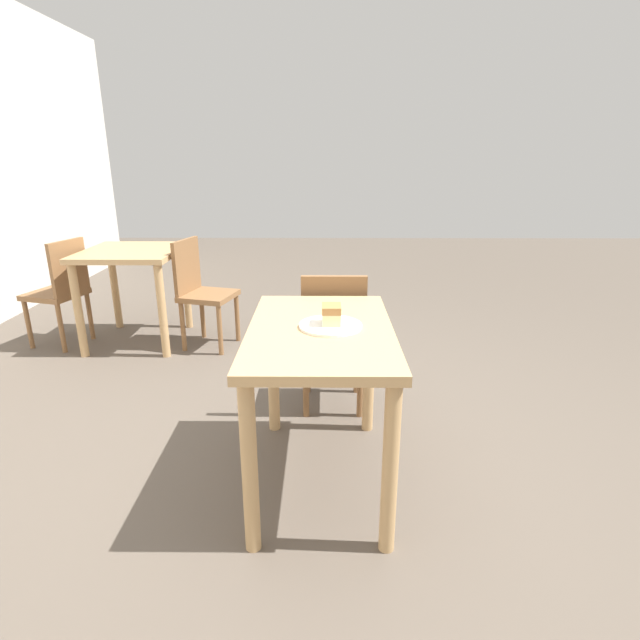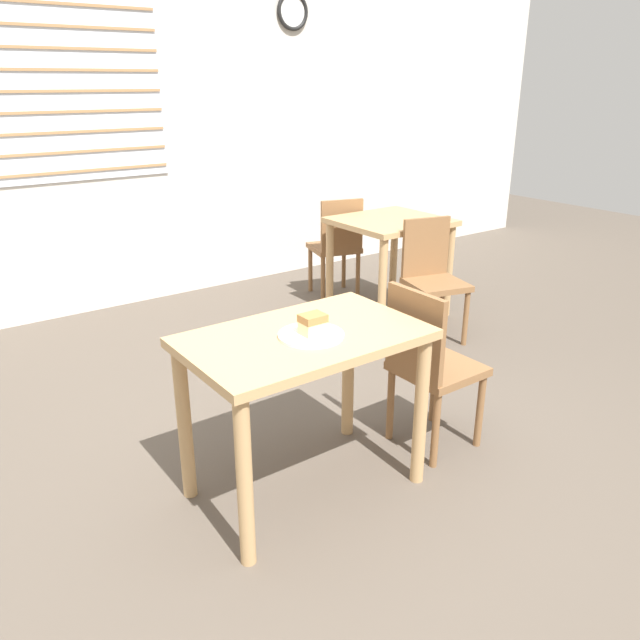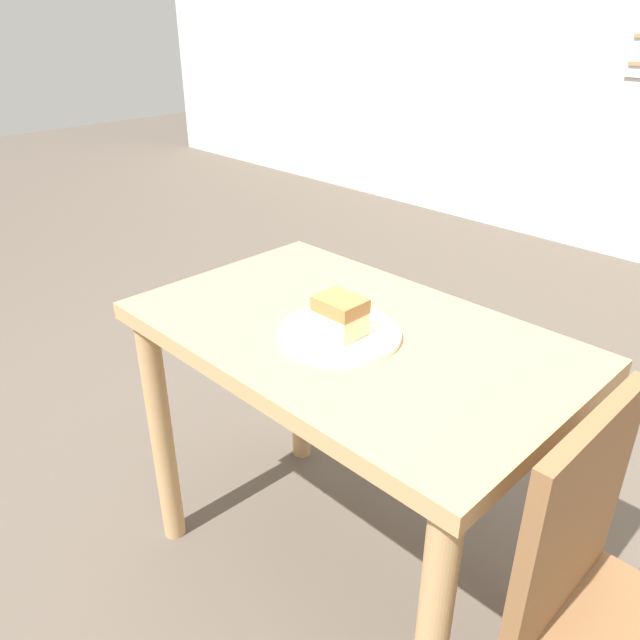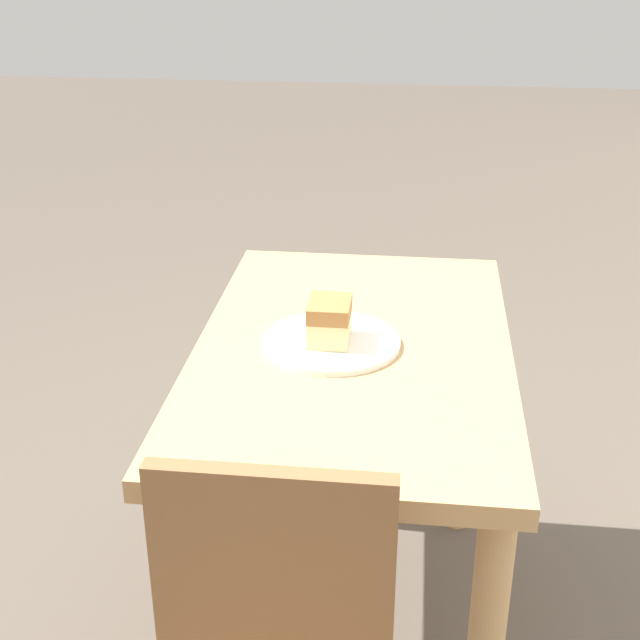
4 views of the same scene
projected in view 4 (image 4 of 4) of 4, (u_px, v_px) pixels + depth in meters
The scene contains 3 objects.
dining_table_near at pixel (352, 403), 1.78m from camera, with size 0.98×0.61×0.74m.
plate at pixel (332, 342), 1.73m from camera, with size 0.27×0.27×0.01m.
cake_slice at pixel (329, 321), 1.70m from camera, with size 0.10×0.08×0.08m.
Camera 4 is at (1.51, 0.24, 1.52)m, focal length 50.00 mm.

